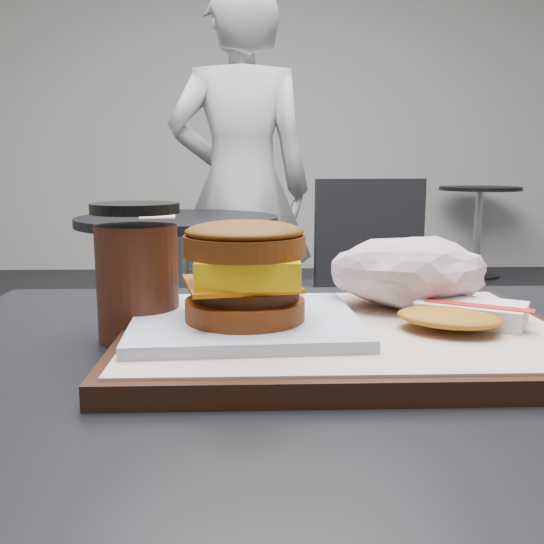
{
  "coord_description": "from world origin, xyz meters",
  "views": [
    {
      "loc": [
        -0.1,
        -0.47,
        0.93
      ],
      "look_at": [
        -0.08,
        0.05,
        0.83
      ],
      "focal_mm": 40.0,
      "sensor_mm": 36.0,
      "label": 1
    }
  ],
  "objects_px": {
    "breakfast_sandwich": "(245,284)",
    "neighbor_chair": "(335,283)",
    "serving_tray": "(342,335)",
    "neighbor_table": "(179,273)",
    "patron": "(241,189)",
    "crumpled_wrapper": "(409,271)",
    "coffee_cup": "(138,276)",
    "hash_brown": "(461,314)"
  },
  "relations": [
    {
      "from": "breakfast_sandwich",
      "to": "neighbor_chair",
      "type": "bearing_deg",
      "value": 79.36
    },
    {
      "from": "serving_tray",
      "to": "neighbor_table",
      "type": "height_order",
      "value": "serving_tray"
    },
    {
      "from": "neighbor_chair",
      "to": "neighbor_table",
      "type": "bearing_deg",
      "value": -179.66
    },
    {
      "from": "breakfast_sandwich",
      "to": "serving_tray",
      "type": "bearing_deg",
      "value": 9.66
    },
    {
      "from": "serving_tray",
      "to": "patron",
      "type": "relative_size",
      "value": 0.23
    },
    {
      "from": "crumpled_wrapper",
      "to": "breakfast_sandwich",
      "type": "bearing_deg",
      "value": -152.5
    },
    {
      "from": "coffee_cup",
      "to": "neighbor_table",
      "type": "xyz_separation_m",
      "value": [
        -0.15,
        1.58,
        -0.28
      ]
    },
    {
      "from": "patron",
      "to": "coffee_cup",
      "type": "bearing_deg",
      "value": 86.22
    },
    {
      "from": "serving_tray",
      "to": "breakfast_sandwich",
      "type": "relative_size",
      "value": 1.91
    },
    {
      "from": "hash_brown",
      "to": "coffee_cup",
      "type": "bearing_deg",
      "value": 172.11
    },
    {
      "from": "serving_tray",
      "to": "breakfast_sandwich",
      "type": "bearing_deg",
      "value": -170.34
    },
    {
      "from": "hash_brown",
      "to": "crumpled_wrapper",
      "type": "bearing_deg",
      "value": 107.94
    },
    {
      "from": "breakfast_sandwich",
      "to": "neighbor_table",
      "type": "xyz_separation_m",
      "value": [
        -0.25,
        1.62,
        -0.28
      ]
    },
    {
      "from": "crumpled_wrapper",
      "to": "coffee_cup",
      "type": "height_order",
      "value": "coffee_cup"
    },
    {
      "from": "neighbor_chair",
      "to": "patron",
      "type": "bearing_deg",
      "value": 127.16
    },
    {
      "from": "neighbor_chair",
      "to": "patron",
      "type": "xyz_separation_m",
      "value": [
        -0.34,
        0.45,
        0.32
      ]
    },
    {
      "from": "crumpled_wrapper",
      "to": "serving_tray",
      "type": "bearing_deg",
      "value": -137.64
    },
    {
      "from": "serving_tray",
      "to": "crumpled_wrapper",
      "type": "relative_size",
      "value": 2.46
    },
    {
      "from": "crumpled_wrapper",
      "to": "hash_brown",
      "type": "bearing_deg",
      "value": -72.06
    },
    {
      "from": "neighbor_table",
      "to": "neighbor_chair",
      "type": "height_order",
      "value": "neighbor_chair"
    },
    {
      "from": "hash_brown",
      "to": "crumpled_wrapper",
      "type": "xyz_separation_m",
      "value": [
        -0.03,
        0.08,
        0.02
      ]
    },
    {
      "from": "crumpled_wrapper",
      "to": "patron",
      "type": "relative_size",
      "value": 0.09
    },
    {
      "from": "hash_brown",
      "to": "coffee_cup",
      "type": "relative_size",
      "value": 1.09
    },
    {
      "from": "patron",
      "to": "neighbor_chair",
      "type": "bearing_deg",
      "value": 125.16
    },
    {
      "from": "crumpled_wrapper",
      "to": "neighbor_table",
      "type": "height_order",
      "value": "crumpled_wrapper"
    },
    {
      "from": "serving_tray",
      "to": "crumpled_wrapper",
      "type": "bearing_deg",
      "value": 42.36
    },
    {
      "from": "hash_brown",
      "to": "patron",
      "type": "xyz_separation_m",
      "value": [
        -0.22,
        2.07,
        0.02
      ]
    },
    {
      "from": "neighbor_table",
      "to": "breakfast_sandwich",
      "type": "bearing_deg",
      "value": -81.26
    },
    {
      "from": "coffee_cup",
      "to": "neighbor_table",
      "type": "height_order",
      "value": "coffee_cup"
    },
    {
      "from": "breakfast_sandwich",
      "to": "neighbor_table",
      "type": "distance_m",
      "value": 1.67
    },
    {
      "from": "hash_brown",
      "to": "neighbor_chair",
      "type": "relative_size",
      "value": 0.15
    },
    {
      "from": "breakfast_sandwich",
      "to": "patron",
      "type": "distance_m",
      "value": 2.08
    },
    {
      "from": "coffee_cup",
      "to": "neighbor_table",
      "type": "bearing_deg",
      "value": 95.5
    },
    {
      "from": "serving_tray",
      "to": "crumpled_wrapper",
      "type": "xyz_separation_m",
      "value": [
        0.08,
        0.07,
        0.04
      ]
    },
    {
      "from": "hash_brown",
      "to": "neighbor_chair",
      "type": "bearing_deg",
      "value": 85.77
    },
    {
      "from": "crumpled_wrapper",
      "to": "neighbor_table",
      "type": "xyz_separation_m",
      "value": [
        -0.41,
        1.54,
        -0.27
      ]
    },
    {
      "from": "hash_brown",
      "to": "neighbor_table",
      "type": "height_order",
      "value": "hash_brown"
    },
    {
      "from": "breakfast_sandwich",
      "to": "hash_brown",
      "type": "distance_m",
      "value": 0.19
    },
    {
      "from": "breakfast_sandwich",
      "to": "crumpled_wrapper",
      "type": "relative_size",
      "value": 1.29
    },
    {
      "from": "breakfast_sandwich",
      "to": "patron",
      "type": "xyz_separation_m",
      "value": [
        -0.03,
        2.08,
        -0.0
      ]
    },
    {
      "from": "neighbor_chair",
      "to": "breakfast_sandwich",
      "type": "bearing_deg",
      "value": -100.64
    },
    {
      "from": "crumpled_wrapper",
      "to": "neighbor_chair",
      "type": "relative_size",
      "value": 0.18
    }
  ]
}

